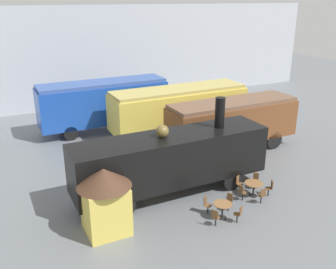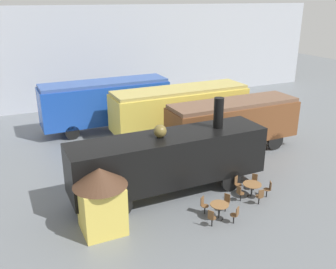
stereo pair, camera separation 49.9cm
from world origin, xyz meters
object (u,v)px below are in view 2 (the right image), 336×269
object	(u,v)px
passenger_coach_wooden	(233,121)
cafe_chair_0	(269,188)
cafe_table_near	(252,186)
passenger_coach_vintage	(180,107)
steam_locomotive	(170,158)
cafe_table_mid	(219,207)
visitor_person	(190,159)
streamlined_locomotive	(116,101)
ticket_kiosk	(101,196)

from	to	relation	value
passenger_coach_wooden	cafe_chair_0	bearing A→B (deg)	-107.31
cafe_table_near	cafe_chair_0	size ratio (longest dim) A/B	1.08
passenger_coach_vintage	cafe_table_near	size ratio (longest dim) A/B	10.62
steam_locomotive	cafe_table_mid	bearing A→B (deg)	-71.93
cafe_chair_0	cafe_table_mid	bearing A→B (deg)	37.82
passenger_coach_vintage	visitor_person	world-z (taller)	passenger_coach_vintage
streamlined_locomotive	passenger_coach_vintage	world-z (taller)	streamlined_locomotive
steam_locomotive	ticket_kiosk	size ratio (longest dim) A/B	3.40
cafe_chair_0	passenger_coach_wooden	bearing A→B (deg)	-79.97
passenger_coach_vintage	cafe_chair_0	size ratio (longest dim) A/B	11.49
steam_locomotive	ticket_kiosk	bearing A→B (deg)	-156.98
streamlined_locomotive	passenger_coach_wooden	world-z (taller)	streamlined_locomotive
passenger_coach_wooden	cafe_table_mid	bearing A→B (deg)	-128.03
visitor_person	ticket_kiosk	bearing A→B (deg)	-151.26
passenger_coach_wooden	cafe_table_mid	world-z (taller)	passenger_coach_wooden
passenger_coach_vintage	ticket_kiosk	bearing A→B (deg)	-132.40
streamlined_locomotive	steam_locomotive	world-z (taller)	steam_locomotive
visitor_person	ticket_kiosk	xyz separation A→B (m)	(-6.14, -3.37, 0.76)
steam_locomotive	passenger_coach_wooden	bearing A→B (deg)	29.62
streamlined_locomotive	passenger_coach_wooden	size ratio (longest dim) A/B	1.32
streamlined_locomotive	passenger_coach_vintage	size ratio (longest dim) A/B	1.16
passenger_coach_wooden	cafe_chair_0	distance (m)	6.57
steam_locomotive	ticket_kiosk	distance (m)	4.44
passenger_coach_vintage	cafe_chair_0	bearing A→B (deg)	-90.15
visitor_person	ticket_kiosk	size ratio (longest dim) A/B	0.56
streamlined_locomotive	visitor_person	world-z (taller)	streamlined_locomotive
passenger_coach_wooden	cafe_table_mid	size ratio (longest dim) A/B	10.21
passenger_coach_wooden	cafe_table_near	distance (m)	6.46
steam_locomotive	cafe_table_mid	xyz separation A→B (m)	(1.03, -3.14, -1.40)
steam_locomotive	cafe_table_mid	size ratio (longest dim) A/B	11.81
visitor_person	cafe_table_near	bearing A→B (deg)	-67.50
streamlined_locomotive	steam_locomotive	size ratio (longest dim) A/B	1.14
passenger_coach_wooden	visitor_person	distance (m)	4.77
passenger_coach_vintage	streamlined_locomotive	bearing A→B (deg)	135.07
steam_locomotive	visitor_person	world-z (taller)	steam_locomotive
cafe_chair_0	ticket_kiosk	world-z (taller)	ticket_kiosk
passenger_coach_wooden	steam_locomotive	distance (m)	7.22
passenger_coach_wooden	ticket_kiosk	size ratio (longest dim) A/B	2.94
cafe_table_mid	ticket_kiosk	world-z (taller)	ticket_kiosk
cafe_chair_0	passenger_coach_vintage	bearing A→B (deg)	-62.80
streamlined_locomotive	visitor_person	distance (m)	9.78
cafe_table_near	passenger_coach_wooden	bearing A→B (deg)	65.10
passenger_coach_vintage	cafe_table_near	bearing A→B (deg)	-94.57
cafe_table_mid	cafe_chair_0	size ratio (longest dim) A/B	0.99
streamlined_locomotive	ticket_kiosk	size ratio (longest dim) A/B	3.87
passenger_coach_wooden	passenger_coach_vintage	bearing A→B (deg)	115.18
passenger_coach_vintage	steam_locomotive	bearing A→B (deg)	-120.24
cafe_chair_0	streamlined_locomotive	bearing A→B (deg)	-47.72
passenger_coach_wooden	ticket_kiosk	xyz separation A→B (m)	(-10.35, -5.30, -0.38)
streamlined_locomotive	ticket_kiosk	distance (m)	13.83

